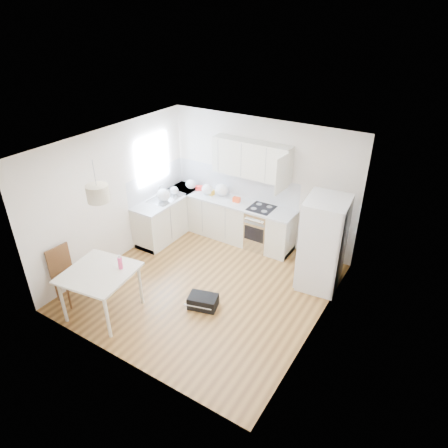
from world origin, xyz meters
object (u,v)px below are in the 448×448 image
Objects in this scene: refrigerator at (324,243)px; dining_chair at (69,276)px; dining_table at (99,277)px; gym_bag at (203,301)px.

dining_chair is (-3.54, -2.78, -0.36)m from refrigerator.
dining_table reaches higher than gym_bag.
refrigerator is at bearing 33.80° from gym_bag.
dining_table is 2.45× the size of gym_bag.
dining_chair is at bearing -169.26° from gym_bag.
dining_chair reaches higher than dining_table.
dining_table is at bearing 9.07° from dining_chair.
gym_bag is at bearing 31.10° from dining_chair.
refrigerator reaches higher than gym_bag.
refrigerator is 1.71× the size of dining_chair.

